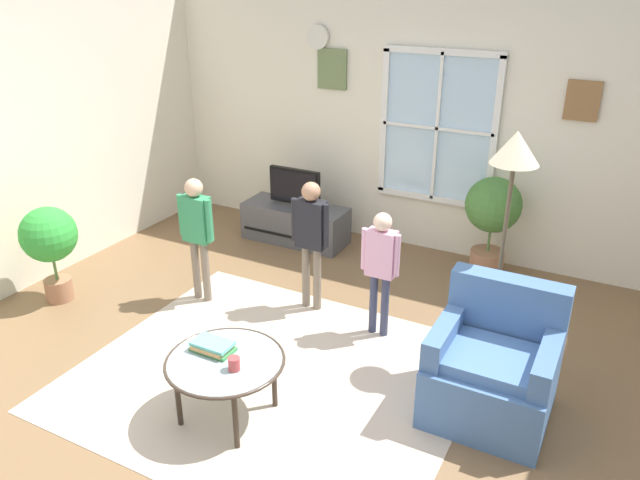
{
  "coord_description": "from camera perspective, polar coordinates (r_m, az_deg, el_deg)",
  "views": [
    {
      "loc": [
        1.86,
        -2.93,
        2.7
      ],
      "look_at": [
        -0.03,
        0.65,
        0.9
      ],
      "focal_mm": 34.54,
      "sensor_mm": 36.0,
      "label": 1
    }
  ],
  "objects": [
    {
      "name": "cup",
      "position": [
        3.88,
        -7.97,
        -11.28
      ],
      "size": [
        0.08,
        0.08,
        0.09
      ],
      "primitive_type": "cylinder",
      "color": "#BF3F3F",
      "rests_on": "coffee_table"
    },
    {
      "name": "ground_plane",
      "position": [
        4.4,
        -3.7,
        -14.09
      ],
      "size": [
        6.33,
        6.19,
        0.02
      ],
      "primitive_type": "cube",
      "color": "brown"
    },
    {
      "name": "potted_plant_corner",
      "position": [
        5.71,
        -23.78,
        0.04
      ],
      "size": [
        0.48,
        0.48,
        0.86
      ],
      "color": "#9E6B4C",
      "rests_on": "ground_plane"
    },
    {
      "name": "person_pink_shirt",
      "position": [
        4.71,
        5.67,
        -1.9
      ],
      "size": [
        0.31,
        0.14,
        1.04
      ],
      "color": "#333851",
      "rests_on": "ground_plane"
    },
    {
      "name": "remote_near_books",
      "position": [
        4.05,
        -8.88,
        -10.15
      ],
      "size": [
        0.11,
        0.14,
        0.02
      ],
      "primitive_type": "cube",
      "rotation": [
        0.0,
        0.0,
        -0.57
      ],
      "color": "black",
      "rests_on": "coffee_table"
    },
    {
      "name": "book_stack",
      "position": [
        4.07,
        -9.91,
        -9.67
      ],
      "size": [
        0.28,
        0.18,
        0.07
      ],
      "color": "#408F4F",
      "rests_on": "coffee_table"
    },
    {
      "name": "person_black_shirt",
      "position": [
        5.04,
        -0.82,
        0.79
      ],
      "size": [
        0.34,
        0.16,
        1.14
      ],
      "color": "#726656",
      "rests_on": "ground_plane"
    },
    {
      "name": "television",
      "position": [
        6.41,
        -2.36,
        4.96
      ],
      "size": [
        0.57,
        0.08,
        0.4
      ],
      "color": "#4C4C4C",
      "rests_on": "tv_stand"
    },
    {
      "name": "floor_lamp",
      "position": [
        4.24,
        17.41,
        5.92
      ],
      "size": [
        0.32,
        0.32,
        1.75
      ],
      "color": "black",
      "rests_on": "ground_plane"
    },
    {
      "name": "tv_stand",
      "position": [
        6.56,
        -2.29,
        1.56
      ],
      "size": [
        1.11,
        0.45,
        0.4
      ],
      "color": "#4C4C51",
      "rests_on": "ground_plane"
    },
    {
      "name": "person_green_shirt",
      "position": [
        5.28,
        -11.33,
        1.27
      ],
      "size": [
        0.34,
        0.15,
        1.12
      ],
      "color": "#726656",
      "rests_on": "ground_plane"
    },
    {
      "name": "area_rug",
      "position": [
        4.56,
        -4.41,
        -12.38
      ],
      "size": [
        2.69,
        2.32,
        0.01
      ],
      "primitive_type": "cube",
      "color": "#C6B29E",
      "rests_on": "ground_plane"
    },
    {
      "name": "back_wall",
      "position": [
        6.21,
        10.0,
        11.18
      ],
      "size": [
        5.73,
        0.17,
        2.72
      ],
      "color": "silver",
      "rests_on": "ground_plane"
    },
    {
      "name": "coffee_table",
      "position": [
        4.01,
        -8.77,
        -11.24
      ],
      "size": [
        0.77,
        0.77,
        0.44
      ],
      "color": "#99B2B7",
      "rests_on": "ground_plane"
    },
    {
      "name": "potted_plant_by_window",
      "position": [
        5.84,
        15.66,
        2.28
      ],
      "size": [
        0.51,
        0.51,
        0.98
      ],
      "color": "#9E6B4C",
      "rests_on": "ground_plane"
    },
    {
      "name": "armchair",
      "position": [
        4.2,
        15.73,
        -11.44
      ],
      "size": [
        0.76,
        0.74,
        0.87
      ],
      "color": "#476B9E",
      "rests_on": "ground_plane"
    }
  ]
}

